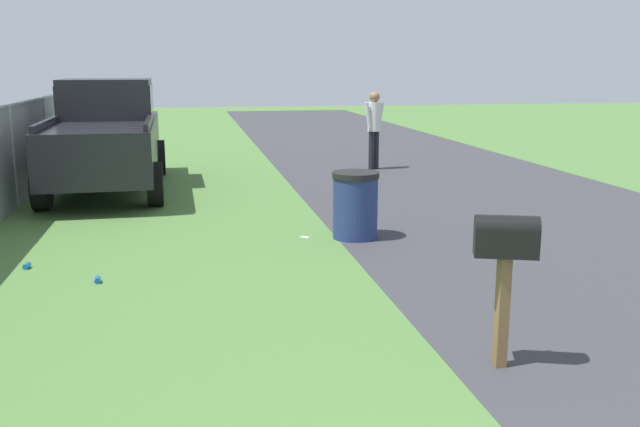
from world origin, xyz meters
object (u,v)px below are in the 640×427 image
object	(u,v)px
mailbox	(506,248)
pickup_truck	(107,132)
trash_bin	(355,205)
pedestrian	(374,124)

from	to	relation	value
mailbox	pickup_truck	size ratio (longest dim) A/B	0.23
pickup_truck	trash_bin	bearing A→B (deg)	-142.74
mailbox	pedestrian	bearing A→B (deg)	8.86
pickup_truck	mailbox	bearing A→B (deg)	-157.80
mailbox	pickup_truck	distance (m)	9.86
mailbox	trash_bin	bearing A→B (deg)	20.43
pedestrian	mailbox	bearing A→B (deg)	-41.22
trash_bin	pedestrian	world-z (taller)	pedestrian
pedestrian	trash_bin	bearing A→B (deg)	-48.76
mailbox	trash_bin	world-z (taller)	mailbox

